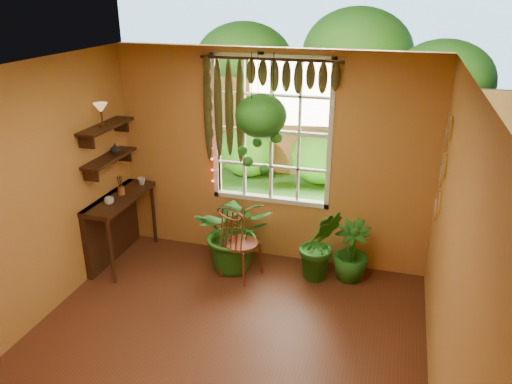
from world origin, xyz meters
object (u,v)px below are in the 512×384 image
counter_ledge (114,220)px  hanging_basket (261,122)px  potted_plant_left (235,231)px  potted_plant_mid (320,244)px  windsor_chair (240,253)px

counter_ledge → hanging_basket: hanging_basket is taller
potted_plant_left → potted_plant_mid: size_ratio=1.13×
windsor_chair → potted_plant_left: 0.29m
potted_plant_mid → counter_ledge: bearing=-174.4°
windsor_chair → potted_plant_mid: size_ratio=1.20×
windsor_chair → potted_plant_mid: bearing=34.5°
windsor_chair → potted_plant_left: bearing=144.2°
counter_ledge → hanging_basket: size_ratio=0.87×
potted_plant_left → potted_plant_mid: potted_plant_left is taller
counter_ledge → potted_plant_left: 1.59m
counter_ledge → potted_plant_mid: size_ratio=1.29×
hanging_basket → windsor_chair: bearing=-125.9°
counter_ledge → potted_plant_left: (1.58, 0.19, -0.03)m
counter_ledge → windsor_chair: bearing=0.7°
potted_plant_mid → hanging_basket: (-0.76, 0.03, 1.45)m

